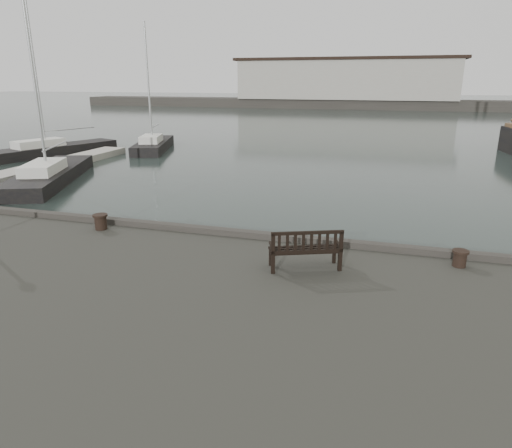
{
  "coord_description": "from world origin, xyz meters",
  "views": [
    {
      "loc": [
        2.95,
        -12.42,
        6.04
      ],
      "look_at": [
        -0.59,
        -0.5,
        2.1
      ],
      "focal_mm": 32.0,
      "sensor_mm": 36.0,
      "label": 1
    }
  ],
  "objects_px": {
    "yacht_b": "(53,152)",
    "yacht_d": "(154,147)",
    "bollard_right": "(460,258)",
    "bollard_left": "(101,222)",
    "yacht_c": "(51,178)",
    "bench": "(305,256)"
  },
  "relations": [
    {
      "from": "yacht_b",
      "to": "yacht_d",
      "type": "height_order",
      "value": "yacht_b"
    },
    {
      "from": "bollard_right",
      "to": "yacht_d",
      "type": "distance_m",
      "value": 33.87
    },
    {
      "from": "bollard_left",
      "to": "bollard_right",
      "type": "distance_m",
      "value": 10.42
    },
    {
      "from": "bollard_right",
      "to": "yacht_c",
      "type": "bearing_deg",
      "value": 152.69
    },
    {
      "from": "bollard_right",
      "to": "yacht_c",
      "type": "xyz_separation_m",
      "value": [
        -21.96,
        11.34,
        -1.53
      ]
    },
    {
      "from": "yacht_b",
      "to": "yacht_c",
      "type": "xyz_separation_m",
      "value": [
        7.17,
        -8.84,
        -0.0
      ]
    },
    {
      "from": "yacht_d",
      "to": "bollard_right",
      "type": "bearing_deg",
      "value": -66.69
    },
    {
      "from": "bench",
      "to": "yacht_c",
      "type": "relative_size",
      "value": 0.13
    },
    {
      "from": "yacht_d",
      "to": "yacht_c",
      "type": "bearing_deg",
      "value": -106.15
    },
    {
      "from": "bench",
      "to": "yacht_c",
      "type": "distance_m",
      "value": 22.23
    },
    {
      "from": "bench",
      "to": "bollard_right",
      "type": "distance_m",
      "value": 3.91
    },
    {
      "from": "yacht_b",
      "to": "yacht_c",
      "type": "bearing_deg",
      "value": -30.79
    },
    {
      "from": "yacht_b",
      "to": "yacht_c",
      "type": "relative_size",
      "value": 1.02
    },
    {
      "from": "bench",
      "to": "bollard_right",
      "type": "xyz_separation_m",
      "value": [
        3.7,
        1.24,
        -0.11
      ]
    },
    {
      "from": "bollard_left",
      "to": "yacht_c",
      "type": "relative_size",
      "value": 0.03
    },
    {
      "from": "bollard_left",
      "to": "yacht_d",
      "type": "height_order",
      "value": "yacht_d"
    },
    {
      "from": "bench",
      "to": "bollard_left",
      "type": "distance_m",
      "value": 6.83
    },
    {
      "from": "bollard_right",
      "to": "yacht_c",
      "type": "relative_size",
      "value": 0.03
    },
    {
      "from": "bollard_left",
      "to": "yacht_b",
      "type": "relative_size",
      "value": 0.03
    },
    {
      "from": "yacht_c",
      "to": "bollard_right",
      "type": "bearing_deg",
      "value": -49.83
    },
    {
      "from": "yacht_b",
      "to": "yacht_c",
      "type": "distance_m",
      "value": 11.38
    },
    {
      "from": "bollard_left",
      "to": "bollard_right",
      "type": "xyz_separation_m",
      "value": [
        10.42,
        -0.02,
        -0.03
      ]
    }
  ]
}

